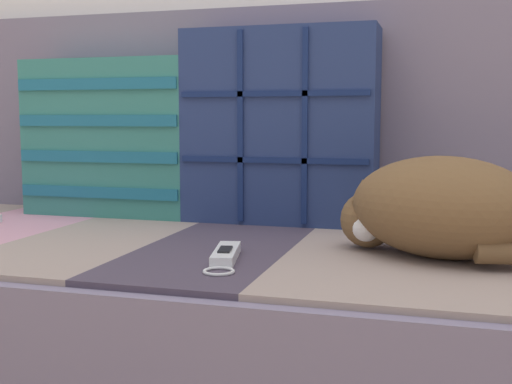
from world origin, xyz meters
TOP-DOWN VIEW (x-y plane):
  - couch at (0.00, 0.13)m, footprint 1.96×0.84m
  - sofa_backrest at (0.00, 0.48)m, footprint 1.92×0.14m
  - throw_pillow_quilted at (0.04, 0.33)m, footprint 0.43×0.14m
  - throw_pillow_striped at (-0.38, 0.33)m, footprint 0.41×0.14m
  - sleeping_cat at (0.38, 0.05)m, footprint 0.37×0.30m
  - game_remote_far at (0.05, -0.08)m, footprint 0.08×0.19m

SIDE VIEW (x-z plane):
  - couch at x=0.00m, z-range 0.00..0.42m
  - game_remote_far at x=0.05m, z-range 0.42..0.44m
  - sleeping_cat at x=0.38m, z-range 0.42..0.59m
  - throw_pillow_striped at x=-0.38m, z-range 0.42..0.79m
  - throw_pillow_quilted at x=0.04m, z-range 0.42..0.85m
  - sofa_backrest at x=0.00m, z-range 0.42..0.91m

